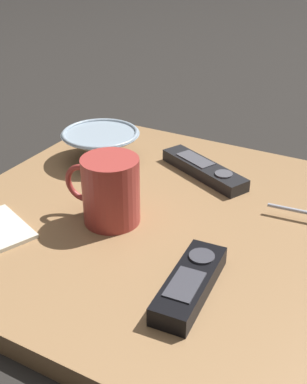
% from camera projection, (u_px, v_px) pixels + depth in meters
% --- Properties ---
extents(ground_plane, '(6.00, 6.00, 0.00)m').
position_uv_depth(ground_plane, '(156.00, 230.00, 0.79)').
color(ground_plane, black).
extents(table, '(0.63, 0.62, 0.03)m').
position_uv_depth(table, '(156.00, 222.00, 0.78)').
color(table, '#936D47').
rests_on(table, ground).
extents(cereal_bowl, '(0.15, 0.15, 0.06)m').
position_uv_depth(cereal_bowl, '(101.00, 144.00, 0.93)').
color(cereal_bowl, '#8C9EAD').
rests_on(cereal_bowl, table).
extents(coffee_mug, '(0.12, 0.09, 0.10)m').
position_uv_depth(coffee_mug, '(110.00, 190.00, 0.73)').
color(coffee_mug, '#A53833').
rests_on(coffee_mug, table).
extents(tv_remote_near, '(0.06, 0.15, 0.03)m').
position_uv_depth(tv_remote_near, '(190.00, 283.00, 0.60)').
color(tv_remote_near, black).
rests_on(tv_remote_near, table).
extents(tv_remote_far, '(0.19, 0.12, 0.02)m').
position_uv_depth(tv_remote_far, '(204.00, 169.00, 0.89)').
color(tv_remote_far, black).
rests_on(tv_remote_far, table).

